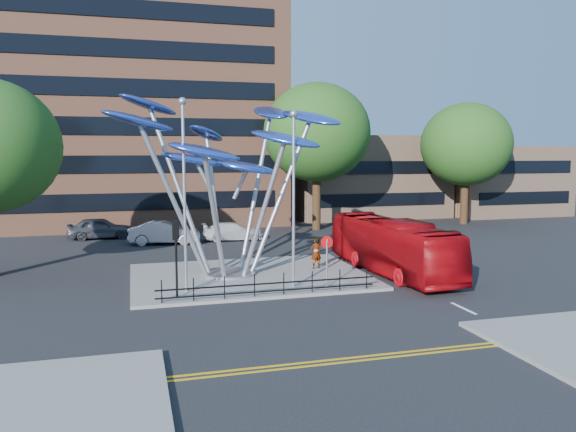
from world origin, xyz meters
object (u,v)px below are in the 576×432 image
object	(u,v)px
no_entry_sign_island	(327,252)
street_lamp_right	(294,183)
parked_car_mid	(165,233)
tree_far	(466,145)
traffic_light_island	(176,242)
parked_car_right	(233,231)
parked_car_left	(100,228)
leaf_sculpture	(226,145)
tree_right	(317,133)
red_bus	(392,246)
street_lamp_left	(184,178)
pedestrian	(316,253)

from	to	relation	value
no_entry_sign_island	street_lamp_right	bearing A→B (deg)	162.13
street_lamp_right	parked_car_mid	bearing A→B (deg)	108.95
tree_far	street_lamp_right	bearing A→B (deg)	-138.53
traffic_light_island	tree_far	bearing A→B (deg)	35.84
tree_far	parked_car_right	distance (m)	22.89
parked_car_left	tree_far	bearing A→B (deg)	-91.96
leaf_sculpture	parked_car_left	size ratio (longest dim) A/B	2.68
no_entry_sign_island	parked_car_left	xyz separation A→B (m)	(-11.15, 19.27, -1.01)
tree_right	parked_car_mid	xyz separation A→B (m)	(-12.65, -4.00, -7.22)
tree_right	parked_car_left	size ratio (longest dim) A/B	2.55
leaf_sculpture	street_lamp_right	world-z (taller)	leaf_sculpture
street_lamp_right	red_bus	world-z (taller)	street_lamp_right
street_lamp_left	red_bus	distance (m)	11.86
street_lamp_left	parked_car_right	world-z (taller)	street_lamp_left
no_entry_sign_island	traffic_light_island	bearing A→B (deg)	-179.87
tree_far	parked_car_left	size ratio (longest dim) A/B	2.27
tree_far	no_entry_sign_island	xyz separation A→B (m)	(-20.00, -19.48, -5.29)
red_bus	parked_car_mid	bearing A→B (deg)	127.86
street_lamp_right	pedestrian	world-z (taller)	street_lamp_right
parked_car_right	tree_right	bearing A→B (deg)	-63.93
parked_car_right	leaf_sculpture	bearing A→B (deg)	169.41
no_entry_sign_island	parked_car_left	distance (m)	22.29
parked_car_mid	parked_car_right	distance (m)	5.00
tree_right	red_bus	distance (m)	18.25
street_lamp_right	no_entry_sign_island	world-z (taller)	street_lamp_right
tree_right	parked_car_mid	world-z (taller)	tree_right
street_lamp_right	parked_car_left	world-z (taller)	street_lamp_right
tree_far	street_lamp_left	size ratio (longest dim) A/B	1.23
parked_car_right	tree_far	bearing A→B (deg)	-79.61
street_lamp_left	red_bus	size ratio (longest dim) A/B	0.83
tree_far	red_bus	world-z (taller)	tree_far
tree_far	street_lamp_left	xyz separation A→B (m)	(-26.50, -18.50, -1.75)
tree_right	traffic_light_island	world-z (taller)	tree_right
leaf_sculpture	street_lamp_left	xyz separation A→B (m)	(-2.43, -3.18, -1.52)
pedestrian	parked_car_mid	size ratio (longest dim) A/B	0.35
traffic_light_island	no_entry_sign_island	distance (m)	7.05
pedestrian	parked_car_left	size ratio (longest dim) A/B	0.36
red_bus	no_entry_sign_island	bearing A→B (deg)	-154.42
street_lamp_left	parked_car_mid	xyz separation A→B (m)	(-0.15, 14.50, -4.54)
traffic_light_island	parked_car_left	world-z (taller)	traffic_light_island
tree_far	pedestrian	size ratio (longest dim) A/B	6.32
street_lamp_left	no_entry_sign_island	xyz separation A→B (m)	(6.50, -0.98, -3.54)
street_lamp_right	parked_car_left	size ratio (longest dim) A/B	1.75
tree_right	tree_far	xyz separation A→B (m)	(14.00, 0.00, -0.93)
street_lamp_right	red_bus	xyz separation A→B (m)	(6.10, 2.03, -3.62)
parked_car_mid	parked_car_right	size ratio (longest dim) A/B	1.09
traffic_light_island	parked_car_right	size ratio (longest dim) A/B	0.76
tree_right	no_entry_sign_island	xyz separation A→B (m)	(-6.00, -19.48, -6.22)
parked_car_right	pedestrian	bearing A→B (deg)	-166.96
traffic_light_island	parked_car_mid	size ratio (longest dim) A/B	0.69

